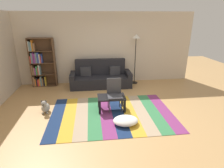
{
  "coord_description": "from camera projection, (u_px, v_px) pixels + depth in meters",
  "views": [
    {
      "loc": [
        -0.62,
        -4.58,
        2.48
      ],
      "look_at": [
        -0.03,
        0.4,
        0.65
      ],
      "focal_mm": 29.24,
      "sensor_mm": 36.0,
      "label": 1
    }
  ],
  "objects": [
    {
      "name": "couch",
      "position": [
        101.0,
        77.0,
        6.93
      ],
      "size": [
        2.26,
        0.8,
        1.0
      ],
      "color": "black",
      "rests_on": "ground_plane"
    },
    {
      "name": "folding_chair",
      "position": [
        114.0,
        92.0,
        5.08
      ],
      "size": [
        0.4,
        0.4,
        0.9
      ],
      "rotation": [
        0.0,
        0.0,
        -0.32
      ],
      "color": "#38383D",
      "rests_on": "ground_plane"
    },
    {
      "name": "coffee_table",
      "position": [
        111.0,
        99.0,
        5.09
      ],
      "size": [
        0.76,
        0.49,
        0.41
      ],
      "color": "black",
      "rests_on": "rug"
    },
    {
      "name": "pouf",
      "position": [
        126.0,
        121.0,
        4.47
      ],
      "size": [
        0.62,
        0.49,
        0.18
      ],
      "primitive_type": "ellipsoid",
      "color": "white",
      "rests_on": "rug"
    },
    {
      "name": "bookshelf",
      "position": [
        40.0,
        65.0,
        6.77
      ],
      "size": [
        0.9,
        0.28,
        1.81
      ],
      "color": "brown",
      "rests_on": "ground_plane"
    },
    {
      "name": "tv_remote",
      "position": [
        115.0,
        96.0,
        5.08
      ],
      "size": [
        0.1,
        0.15,
        0.02
      ],
      "primitive_type": "cube",
      "rotation": [
        0.0,
        0.0,
        0.43
      ],
      "color": "black",
      "rests_on": "coffee_table"
    },
    {
      "name": "back_wall",
      "position": [
        106.0,
        48.0,
        7.1
      ],
      "size": [
        6.8,
        0.1,
        2.7
      ],
      "primitive_type": "cube",
      "color": "beige",
      "rests_on": "ground_plane"
    },
    {
      "name": "dog",
      "position": [
        45.0,
        107.0,
        5.02
      ],
      "size": [
        0.22,
        0.35,
        0.4
      ],
      "color": "#9E998E",
      "rests_on": "ground_plane"
    },
    {
      "name": "rug",
      "position": [
        112.0,
        114.0,
        4.98
      ],
      "size": [
        3.29,
        2.24,
        0.01
      ],
      "color": "navy",
      "rests_on": "ground_plane"
    },
    {
      "name": "standing_lamp",
      "position": [
        136.0,
        43.0,
        6.81
      ],
      "size": [
        0.32,
        0.32,
        1.9
      ],
      "color": "black",
      "rests_on": "ground_plane"
    },
    {
      "name": "ground_plane",
      "position": [
        115.0,
        110.0,
        5.19
      ],
      "size": [
        14.0,
        14.0,
        0.0
      ],
      "primitive_type": "plane",
      "color": "tan"
    }
  ]
}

